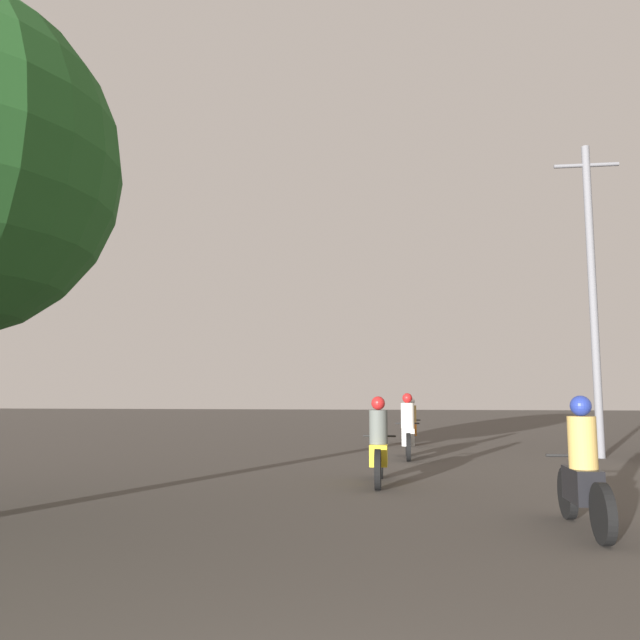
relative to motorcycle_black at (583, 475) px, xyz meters
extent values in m
cylinder|color=black|center=(0.00, 0.71, -0.31)|extent=(0.10, 0.64, 0.64)
cylinder|color=black|center=(0.00, -0.66, -0.31)|extent=(0.10, 0.64, 0.64)
cube|color=black|center=(0.00, 0.02, -0.11)|extent=(0.30, 0.70, 0.39)
cylinder|color=black|center=(0.00, 0.47, 0.18)|extent=(0.60, 0.04, 0.04)
cylinder|color=#B28E47|center=(0.00, -0.05, 0.38)|extent=(0.32, 0.32, 0.60)
sphere|color=navy|center=(0.00, -0.05, 0.80)|extent=(0.24, 0.24, 0.24)
cylinder|color=black|center=(-2.46, 4.19, -0.30)|extent=(0.10, 0.66, 0.66)
cylinder|color=black|center=(-2.46, 2.78, -0.30)|extent=(0.10, 0.66, 0.66)
cube|color=gold|center=(-2.46, 3.49, -0.11)|extent=(0.30, 0.86, 0.36)
cylinder|color=black|center=(-2.46, 3.95, 0.17)|extent=(0.60, 0.04, 0.04)
cylinder|color=#4C514C|center=(-2.46, 3.40, 0.36)|extent=(0.32, 0.32, 0.59)
sphere|color=#A51919|center=(-2.46, 3.40, 0.77)|extent=(0.24, 0.24, 0.24)
cylinder|color=black|center=(-1.88, 8.49, -0.30)|extent=(0.10, 0.65, 0.65)
cylinder|color=black|center=(-1.88, 7.23, -0.30)|extent=(0.10, 0.65, 0.65)
cube|color=silver|center=(-1.88, 7.86, -0.10)|extent=(0.30, 0.88, 0.40)
cylinder|color=black|center=(-1.88, 8.27, 0.20)|extent=(0.60, 0.04, 0.04)
cylinder|color=silver|center=(-1.88, 7.77, 0.40)|extent=(0.32, 0.32, 0.61)
sphere|color=#A51919|center=(-1.88, 7.77, 0.83)|extent=(0.24, 0.24, 0.24)
cylinder|color=black|center=(-1.70, 12.82, -0.34)|extent=(0.10, 0.58, 0.58)
cylinder|color=black|center=(-1.70, 11.51, -0.34)|extent=(0.10, 0.58, 0.58)
cube|color=orange|center=(-1.70, 12.16, -0.17)|extent=(0.30, 0.85, 0.34)
cylinder|color=black|center=(-1.70, 12.59, 0.10)|extent=(0.60, 0.04, 0.04)
cylinder|color=#B28E47|center=(-1.70, 12.08, 0.29)|extent=(0.32, 0.32, 0.57)
sphere|color=silver|center=(-1.70, 12.08, 0.69)|extent=(0.24, 0.24, 0.24)
cylinder|color=slate|center=(2.80, 8.51, 3.33)|extent=(0.20, 0.20, 7.92)
cylinder|color=slate|center=(2.80, 8.51, 6.79)|extent=(1.60, 0.10, 0.10)
camera|label=1|loc=(-2.12, -7.70, 0.94)|focal=35.00mm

